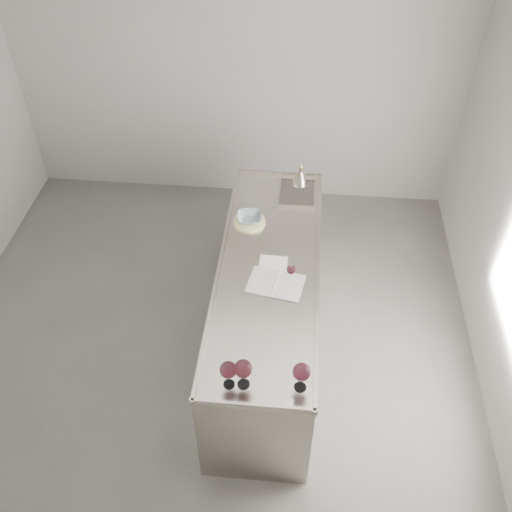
# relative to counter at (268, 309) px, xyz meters

# --- Properties ---
(room_shell) EXTENTS (4.54, 5.04, 2.84)m
(room_shell) POSITION_rel_counter_xyz_m (-0.50, -0.30, 0.93)
(room_shell) COLOR #54514F
(room_shell) RESTS_ON ground
(counter) EXTENTS (0.77, 2.42, 0.97)m
(counter) POSITION_rel_counter_xyz_m (0.00, 0.00, 0.00)
(counter) COLOR #9D958C
(counter) RESTS_ON ground
(wine_glass_left) EXTENTS (0.11, 0.11, 0.22)m
(wine_glass_left) POSITION_rel_counter_xyz_m (-0.07, -1.04, 0.63)
(wine_glass_left) COLOR white
(wine_glass_left) RESTS_ON counter
(wine_glass_middle) EXTENTS (0.11, 0.11, 0.21)m
(wine_glass_middle) POSITION_rel_counter_xyz_m (-0.16, -1.05, 0.62)
(wine_glass_middle) COLOR white
(wine_glass_middle) RESTS_ON counter
(wine_glass_right) EXTENTS (0.11, 0.11, 0.22)m
(wine_glass_right) POSITION_rel_counter_xyz_m (0.27, -1.03, 0.62)
(wine_glass_right) COLOR white
(wine_glass_right) RESTS_ON counter
(wine_glass_small) EXTENTS (0.07, 0.07, 0.13)m
(wine_glass_small) POSITION_rel_counter_xyz_m (0.17, -0.11, 0.56)
(wine_glass_small) COLOR white
(wine_glass_small) RESTS_ON counter
(notebook) EXTENTS (0.43, 0.34, 0.02)m
(notebook) POSITION_rel_counter_xyz_m (0.06, -0.17, 0.47)
(notebook) COLOR white
(notebook) RESTS_ON counter
(loose_paper_top) EXTENTS (0.22, 0.31, 0.00)m
(loose_paper_top) POSITION_rel_counter_xyz_m (0.03, -0.02, 0.47)
(loose_paper_top) COLOR white
(loose_paper_top) RESTS_ON counter
(trivet) EXTENTS (0.28, 0.28, 0.02)m
(trivet) POSITION_rel_counter_xyz_m (-0.20, 0.51, 0.48)
(trivet) COLOR #EBE698
(trivet) RESTS_ON counter
(ceramic_bowl) EXTENTS (0.22, 0.22, 0.05)m
(ceramic_bowl) POSITION_rel_counter_xyz_m (-0.20, 0.51, 0.51)
(ceramic_bowl) COLOR gray
(ceramic_bowl) RESTS_ON trivet
(wine_funnel) EXTENTS (0.15, 0.15, 0.22)m
(wine_funnel) POSITION_rel_counter_xyz_m (0.19, 1.08, 0.53)
(wine_funnel) COLOR #A5A093
(wine_funnel) RESTS_ON counter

